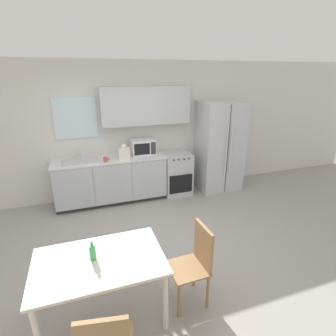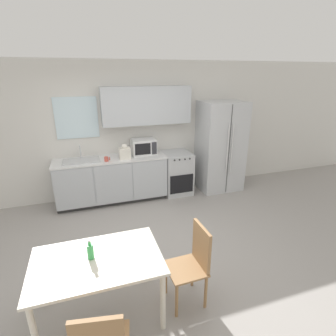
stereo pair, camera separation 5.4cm
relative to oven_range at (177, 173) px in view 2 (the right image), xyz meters
name	(u,v)px [view 2 (the right image)]	position (x,y,z in m)	size (l,w,h in m)	color
ground_plane	(152,249)	(-1.01, -1.76, -0.45)	(12.00, 12.00, 0.00)	gray
wall_back	(128,127)	(-0.95, 0.31, 0.99)	(12.00, 0.38, 2.70)	silver
kitchen_counter	(112,180)	(-1.36, 0.01, 0.01)	(2.15, 0.62, 0.90)	#333333
oven_range	(177,173)	(0.00, 0.00, 0.00)	(0.58, 0.64, 0.89)	#B7BABC
refrigerator	(220,146)	(0.98, -0.05, 0.51)	(0.91, 0.76, 1.91)	silver
kitchen_sink	(81,160)	(-1.90, 0.02, 0.47)	(0.66, 0.38, 0.28)	#B7BABC
microwave	(144,147)	(-0.68, 0.10, 0.61)	(0.48, 0.37, 0.31)	silver
coffee_mug	(107,159)	(-1.44, -0.15, 0.50)	(0.11, 0.08, 0.08)	#BF4C3F
grocery_bag_0	(125,152)	(-1.09, -0.08, 0.58)	(0.22, 0.19, 0.29)	silver
dining_table	(98,267)	(-1.81, -2.69, 0.18)	(1.26, 0.81, 0.73)	beige
dining_chair_side	(194,259)	(-0.80, -2.77, 0.09)	(0.41, 0.41, 0.93)	#997047
drink_bottle	(90,251)	(-1.86, -2.65, 0.37)	(0.06, 0.06, 0.22)	#3FB259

